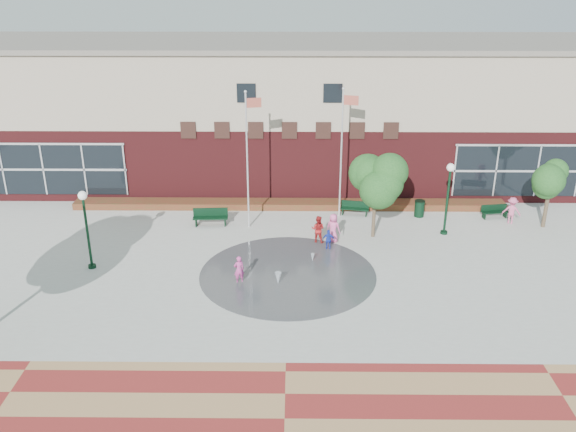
{
  "coord_description": "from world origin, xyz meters",
  "views": [
    {
      "loc": [
        0.27,
        -22.75,
        13.66
      ],
      "look_at": [
        0.0,
        4.0,
        2.6
      ],
      "focal_mm": 38.0,
      "sensor_mm": 36.0,
      "label": 1
    }
  ],
  "objects_px": {
    "trash_can": "(419,209)",
    "child_splash": "(239,270)",
    "bench_left": "(211,220)",
    "flagpole_right": "(342,147)",
    "flagpole_left": "(248,154)"
  },
  "relations": [
    {
      "from": "flagpole_left",
      "to": "flagpole_right",
      "type": "height_order",
      "value": "flagpole_left"
    },
    {
      "from": "trash_can",
      "to": "flagpole_right",
      "type": "bearing_deg",
      "value": 179.77
    },
    {
      "from": "flagpole_right",
      "to": "child_splash",
      "type": "height_order",
      "value": "flagpole_right"
    },
    {
      "from": "trash_can",
      "to": "child_splash",
      "type": "distance_m",
      "value": 12.74
    },
    {
      "from": "flagpole_right",
      "to": "child_splash",
      "type": "distance_m",
      "value": 10.28
    },
    {
      "from": "trash_can",
      "to": "child_splash",
      "type": "height_order",
      "value": "child_splash"
    },
    {
      "from": "flagpole_left",
      "to": "child_splash",
      "type": "xyz_separation_m",
      "value": [
        -0.04,
        -6.47,
        -3.61
      ]
    },
    {
      "from": "flagpole_left",
      "to": "bench_left",
      "type": "xyz_separation_m",
      "value": [
        -2.22,
        0.18,
        -3.96
      ]
    },
    {
      "from": "flagpole_right",
      "to": "trash_can",
      "type": "relative_size",
      "value": 7.58
    },
    {
      "from": "flagpole_left",
      "to": "child_splash",
      "type": "distance_m",
      "value": 7.41
    },
    {
      "from": "bench_left",
      "to": "trash_can",
      "type": "bearing_deg",
      "value": 3.72
    },
    {
      "from": "bench_left",
      "to": "child_splash",
      "type": "relative_size",
      "value": 1.48
    },
    {
      "from": "child_splash",
      "to": "bench_left",
      "type": "bearing_deg",
      "value": -91.33
    },
    {
      "from": "flagpole_left",
      "to": "flagpole_right",
      "type": "distance_m",
      "value": 5.44
    },
    {
      "from": "flagpole_left",
      "to": "flagpole_right",
      "type": "bearing_deg",
      "value": 3.22
    }
  ]
}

